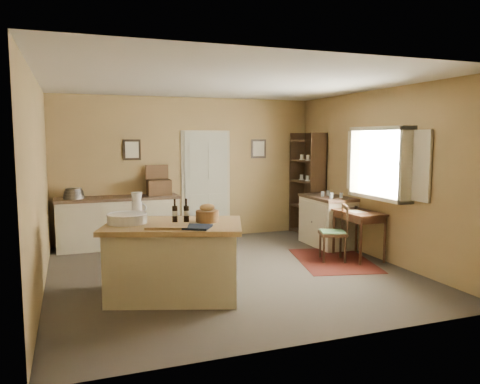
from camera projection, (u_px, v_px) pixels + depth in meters
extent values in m
plane|color=#4D443B|center=(230.00, 272.00, 6.77)|extent=(5.00, 5.00, 0.00)
cube|color=#9D7D4B|center=(188.00, 169.00, 8.95)|extent=(5.00, 0.10, 2.70)
cube|color=#9D7D4B|center=(318.00, 202.00, 4.29)|extent=(5.00, 0.10, 2.70)
cube|color=#9D7D4B|center=(39.00, 186.00, 5.77)|extent=(0.10, 5.00, 2.70)
cube|color=#9D7D4B|center=(378.00, 175.00, 7.47)|extent=(0.10, 5.00, 2.70)
plane|color=silver|center=(230.00, 82.00, 6.46)|extent=(5.00, 5.00, 0.00)
cube|color=#BCBBA2|center=(206.00, 184.00, 9.08)|extent=(0.97, 0.06, 2.11)
cube|color=black|center=(132.00, 150.00, 8.53)|extent=(0.32, 0.02, 0.38)
cube|color=beige|center=(132.00, 150.00, 8.52)|extent=(0.24, 0.01, 0.30)
cube|color=black|center=(258.00, 149.00, 9.38)|extent=(0.32, 0.02, 0.38)
cube|color=beige|center=(259.00, 149.00, 9.37)|extent=(0.24, 0.01, 0.30)
cube|color=beige|center=(378.00, 197.00, 7.28)|extent=(0.25, 1.32, 0.06)
cube|color=beige|center=(381.00, 128.00, 7.16)|extent=(0.25, 1.32, 0.06)
cube|color=white|center=(386.00, 163.00, 7.26)|extent=(0.01, 1.20, 1.00)
cube|color=beige|center=(421.00, 166.00, 6.48)|extent=(0.04, 0.35, 1.00)
cube|color=beige|center=(354.00, 161.00, 8.01)|extent=(0.04, 0.35, 1.00)
cube|color=beige|center=(174.00, 262.00, 5.71)|extent=(1.74, 1.39, 0.85)
cube|color=#99754B|center=(174.00, 226.00, 5.66)|extent=(1.88, 1.53, 0.06)
cylinder|color=white|center=(127.00, 219.00, 5.64)|extent=(0.47, 0.47, 0.11)
cube|color=#99754B|center=(167.00, 226.00, 5.38)|extent=(0.56, 0.47, 0.03)
cube|color=black|center=(194.00, 227.00, 5.35)|extent=(0.48, 0.45, 0.02)
cylinder|color=brown|center=(207.00, 216.00, 5.74)|extent=(0.28, 0.28, 0.14)
cylinder|color=black|center=(175.00, 210.00, 5.71)|extent=(0.07, 0.07, 0.29)
cylinder|color=black|center=(186.00, 210.00, 5.72)|extent=(0.07, 0.07, 0.29)
cube|color=beige|center=(119.00, 223.00, 8.32)|extent=(2.09, 0.57, 0.85)
cube|color=#332319|center=(118.00, 198.00, 8.27)|extent=(2.13, 0.60, 0.05)
cube|color=#49301C|center=(159.00, 187.00, 8.50)|extent=(0.42, 0.31, 0.28)
cylinder|color=#59544F|center=(74.00, 193.00, 8.00)|extent=(0.36, 0.36, 0.18)
cube|color=#4E140F|center=(334.00, 260.00, 7.41)|extent=(1.44, 1.81, 0.01)
cube|color=#351D10|center=(359.00, 212.00, 7.48)|extent=(0.52, 0.85, 0.03)
cube|color=#351D10|center=(359.00, 217.00, 7.49)|extent=(0.46, 0.79, 0.10)
cube|color=silver|center=(356.00, 211.00, 7.46)|extent=(0.22, 0.30, 0.01)
cylinder|color=black|center=(356.00, 208.00, 7.73)|extent=(0.05, 0.05, 0.05)
cylinder|color=#351D10|center=(361.00, 242.00, 7.09)|extent=(0.04, 0.04, 0.72)
cylinder|color=#351D10|center=(385.00, 240.00, 7.24)|extent=(0.04, 0.04, 0.72)
cylinder|color=#351D10|center=(334.00, 233.00, 7.81)|extent=(0.04, 0.04, 0.72)
cylinder|color=#351D10|center=(356.00, 231.00, 7.96)|extent=(0.04, 0.04, 0.72)
cube|color=beige|center=(327.00, 222.00, 8.43)|extent=(0.59, 1.08, 0.85)
cube|color=#332319|center=(328.00, 197.00, 8.38)|extent=(0.62, 1.12, 0.05)
cylinder|color=silver|center=(331.00, 195.00, 8.21)|extent=(0.26, 0.26, 0.09)
cube|color=#301F13|center=(318.00, 186.00, 8.90)|extent=(0.35, 0.04, 2.04)
cube|color=#301F13|center=(297.00, 182.00, 9.72)|extent=(0.35, 0.04, 2.04)
cube|color=#301F13|center=(315.00, 184.00, 9.36)|extent=(0.02, 0.92, 2.04)
cube|color=#301F13|center=(307.00, 232.00, 9.42)|extent=(0.35, 0.88, 0.03)
cube|color=#301F13|center=(307.00, 207.00, 9.36)|extent=(0.35, 0.88, 0.03)
cube|color=#301F13|center=(307.00, 182.00, 9.30)|extent=(0.35, 0.88, 0.03)
cube|color=#301F13|center=(308.00, 161.00, 9.26)|extent=(0.35, 0.88, 0.03)
cube|color=#301F13|center=(308.00, 141.00, 9.21)|extent=(0.35, 0.88, 0.03)
cylinder|color=white|center=(307.00, 179.00, 9.30)|extent=(0.12, 0.12, 0.11)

